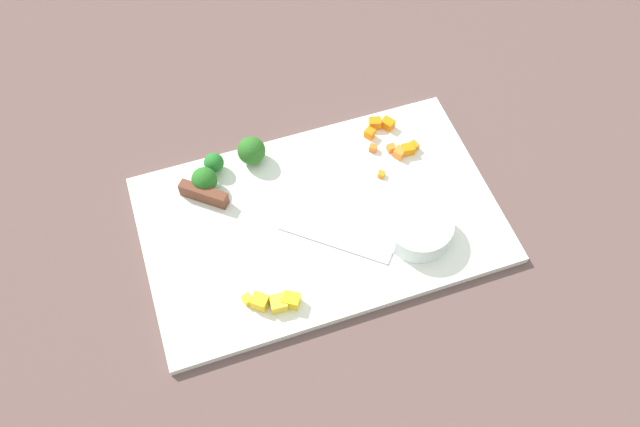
# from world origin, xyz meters

# --- Properties ---
(ground_plane) EXTENTS (4.00, 4.00, 0.00)m
(ground_plane) POSITION_xyz_m (0.00, 0.00, 0.00)
(ground_plane) COLOR brown
(cutting_board) EXTENTS (0.50, 0.31, 0.01)m
(cutting_board) POSITION_xyz_m (0.00, 0.00, 0.01)
(cutting_board) COLOR white
(cutting_board) RESTS_ON ground_plane
(prep_bowl) EXTENTS (0.09, 0.09, 0.03)m
(prep_bowl) POSITION_xyz_m (-0.12, 0.07, 0.03)
(prep_bowl) COLOR white
(prep_bowl) RESTS_ON cutting_board
(chef_knife) EXTENTS (0.26, 0.22, 0.02)m
(chef_knife) POSITION_xyz_m (0.10, -0.05, 0.02)
(chef_knife) COLOR silver
(chef_knife) RESTS_ON cutting_board
(carrot_dice_0) EXTENTS (0.02, 0.02, 0.01)m
(carrot_dice_0) POSITION_xyz_m (-0.16, -0.07, 0.02)
(carrot_dice_0) COLOR orange
(carrot_dice_0) RESTS_ON cutting_board
(carrot_dice_1) EXTENTS (0.01, 0.01, 0.01)m
(carrot_dice_1) POSITION_xyz_m (-0.11, -0.04, 0.02)
(carrot_dice_1) COLOR orange
(carrot_dice_1) RESTS_ON cutting_board
(carrot_dice_2) EXTENTS (0.01, 0.01, 0.01)m
(carrot_dice_2) POSITION_xyz_m (-0.11, -0.09, 0.02)
(carrot_dice_2) COLOR orange
(carrot_dice_2) RESTS_ON cutting_board
(carrot_dice_3) EXTENTS (0.02, 0.02, 0.01)m
(carrot_dice_3) POSITION_xyz_m (-0.15, -0.07, 0.02)
(carrot_dice_3) COLOR orange
(carrot_dice_3) RESTS_ON cutting_board
(carrot_dice_4) EXTENTS (0.02, 0.02, 0.01)m
(carrot_dice_4) POSITION_xyz_m (-0.12, -0.11, 0.02)
(carrot_dice_4) COLOR orange
(carrot_dice_4) RESTS_ON cutting_board
(carrot_dice_5) EXTENTS (0.02, 0.02, 0.01)m
(carrot_dice_5) POSITION_xyz_m (-0.15, -0.12, 0.02)
(carrot_dice_5) COLOR orange
(carrot_dice_5) RESTS_ON cutting_board
(carrot_dice_6) EXTENTS (0.01, 0.01, 0.01)m
(carrot_dice_6) POSITION_xyz_m (-0.14, -0.08, 0.02)
(carrot_dice_6) COLOR orange
(carrot_dice_6) RESTS_ON cutting_board
(carrot_dice_7) EXTENTS (0.02, 0.02, 0.01)m
(carrot_dice_7) POSITION_xyz_m (-0.17, -0.07, 0.02)
(carrot_dice_7) COLOR orange
(carrot_dice_7) RESTS_ON cutting_board
(carrot_dice_8) EXTENTS (0.02, 0.02, 0.02)m
(carrot_dice_8) POSITION_xyz_m (-0.13, -0.13, 0.02)
(carrot_dice_8) COLOR orange
(carrot_dice_8) RESTS_ON cutting_board
(pepper_dice_0) EXTENTS (0.03, 0.03, 0.02)m
(pepper_dice_0) POSITION_xyz_m (0.08, 0.11, 0.02)
(pepper_dice_0) COLOR yellow
(pepper_dice_0) RESTS_ON cutting_board
(pepper_dice_1) EXTENTS (0.02, 0.02, 0.02)m
(pepper_dice_1) POSITION_xyz_m (0.10, 0.11, 0.02)
(pepper_dice_1) COLOR yellow
(pepper_dice_1) RESTS_ON cutting_board
(pepper_dice_2) EXTENTS (0.02, 0.02, 0.01)m
(pepper_dice_2) POSITION_xyz_m (0.13, 0.09, 0.02)
(pepper_dice_2) COLOR yellow
(pepper_dice_2) RESTS_ON cutting_board
(pepper_dice_3) EXTENTS (0.03, 0.03, 0.02)m
(pepper_dice_3) POSITION_xyz_m (0.12, 0.10, 0.02)
(pepper_dice_3) COLOR yellow
(pepper_dice_3) RESTS_ON cutting_board
(broccoli_floret_0) EXTENTS (0.03, 0.03, 0.03)m
(broccoli_floret_0) POSITION_xyz_m (0.12, -0.13, 0.03)
(broccoli_floret_0) COLOR #86C35F
(broccoli_floret_0) RESTS_ON cutting_board
(broccoli_floret_1) EXTENTS (0.04, 0.04, 0.04)m
(broccoli_floret_1) POSITION_xyz_m (0.06, -0.13, 0.03)
(broccoli_floret_1) COLOR #90B55A
(broccoli_floret_1) RESTS_ON cutting_board
(broccoli_floret_2) EXTENTS (0.04, 0.04, 0.04)m
(broccoli_floret_2) POSITION_xyz_m (0.14, -0.10, 0.03)
(broccoli_floret_2) COLOR #94B657
(broccoli_floret_2) RESTS_ON cutting_board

